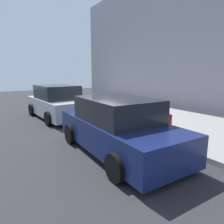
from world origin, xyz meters
TOP-DOWN VIEW (x-y plane):
  - ground_plane at (0.00, 0.00)m, footprint 40.00×40.00m
  - sidewalk_curb at (0.00, -2.50)m, footprint 18.00×5.00m
  - building_facade_sidewalk_side at (0.00, -7.43)m, footprint 24.00×3.00m
  - suitcase_red_0 at (-3.82, -0.72)m, footprint 0.35×0.20m
  - suitcase_black_1 at (-3.29, -0.64)m, footprint 0.50×0.27m
  - suitcase_teal_2 at (-2.70, -0.62)m, footprint 0.48×0.23m
  - suitcase_olive_3 at (-2.11, -0.69)m, footprint 0.50×0.20m
  - suitcase_navy_4 at (-1.55, -0.56)m, footprint 0.42×0.23m
  - suitcase_maroon_5 at (-1.00, -0.65)m, footprint 0.48×0.23m
  - suitcase_silver_6 at (-0.42, -0.71)m, footprint 0.48×0.28m
  - suitcase_red_7 at (0.11, -0.64)m, footprint 0.40×0.27m
  - suitcase_black_8 at (0.65, -0.59)m, footprint 0.49×0.26m
  - suitcase_teal_9 at (1.22, -0.70)m, footprint 0.47×0.23m
  - fire_hydrant at (2.09, -0.64)m, footprint 0.39×0.21m
  - bollard_post at (2.80, -0.49)m, footprint 0.13×0.13m
  - parked_car_navy_0 at (-3.94, 1.52)m, footprint 4.54×2.18m
  - parked_car_silver_1 at (1.49, 1.52)m, footprint 4.41×2.31m

SIDE VIEW (x-z plane):
  - ground_plane at x=0.00m, z-range 0.00..0.00m
  - sidewalk_curb at x=0.00m, z-range 0.00..0.14m
  - suitcase_navy_4 at x=-1.55m, z-range 0.01..0.78m
  - suitcase_silver_6 at x=-0.42m, z-range 0.00..0.80m
  - suitcase_teal_9 at x=1.22m, z-range -0.01..0.89m
  - suitcase_teal_2 at x=-2.70m, z-range 0.11..0.77m
  - suitcase_black_1 at x=-3.29m, z-range -0.02..0.93m
  - suitcase_black_8 at x=0.65m, z-range 0.02..0.92m
  - suitcase_red_7 at x=0.11m, z-range 0.11..0.88m
  - suitcase_red_0 at x=-3.82m, z-range 0.11..0.88m
  - bollard_post at x=2.80m, z-range 0.14..0.87m
  - fire_hydrant at x=2.09m, z-range 0.16..0.87m
  - suitcase_olive_3 at x=-2.11m, z-range 0.04..1.01m
  - suitcase_maroon_5 at x=-1.00m, z-range 0.11..0.94m
  - parked_car_navy_0 at x=-3.94m, z-range -0.05..1.54m
  - parked_car_silver_1 at x=1.49m, z-range -0.06..1.62m
  - building_facade_sidewalk_side at x=0.00m, z-range 0.00..9.21m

